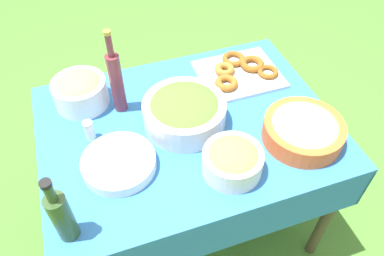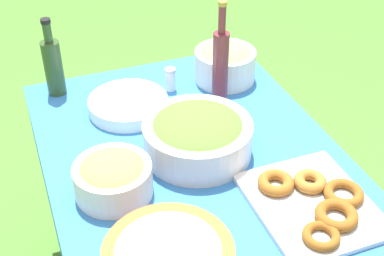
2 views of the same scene
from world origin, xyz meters
name	(u,v)px [view 1 (image 1 of 2)]	position (x,y,z in m)	size (l,w,h in m)	color
ground_plane	(189,217)	(0.00, 0.00, 0.00)	(14.00, 14.00, 0.00)	#477A2D
picnic_table	(188,141)	(0.00, 0.00, 0.65)	(1.21, 0.91, 0.76)	#2D6BB2
salad_bowl	(184,111)	(-0.01, 0.02, 0.83)	(0.34, 0.34, 0.13)	silver
pasta_bowl	(304,129)	(0.41, -0.22, 0.81)	(0.32, 0.32, 0.10)	#E05B28
donut_platter	(239,72)	(0.34, 0.23, 0.78)	(0.38, 0.32, 0.05)	silver
plate_stack	(119,163)	(-0.31, -0.12, 0.78)	(0.28, 0.28, 0.05)	white
olive_oil_bottle	(61,215)	(-0.52, -0.34, 0.87)	(0.07, 0.07, 0.29)	#2D4723
wine_bottle	(116,81)	(-0.24, 0.19, 0.91)	(0.06, 0.06, 0.39)	maroon
fruit_bowl	(80,90)	(-0.39, 0.28, 0.83)	(0.23, 0.23, 0.14)	white
olive_bowl	(233,160)	(0.08, -0.27, 0.82)	(0.22, 0.22, 0.12)	silver
salt_shaker	(89,130)	(-0.39, 0.06, 0.80)	(0.04, 0.04, 0.09)	white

